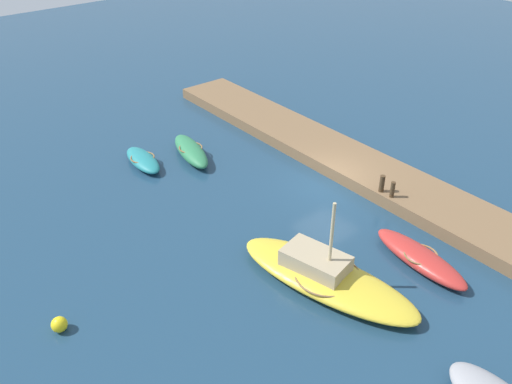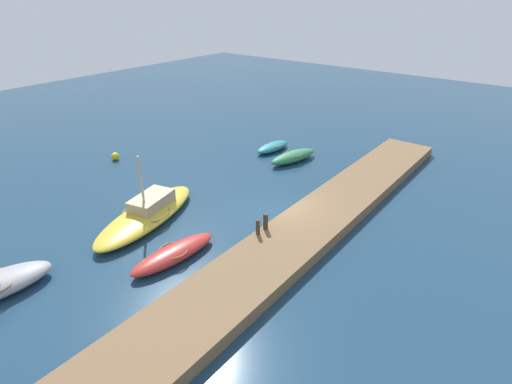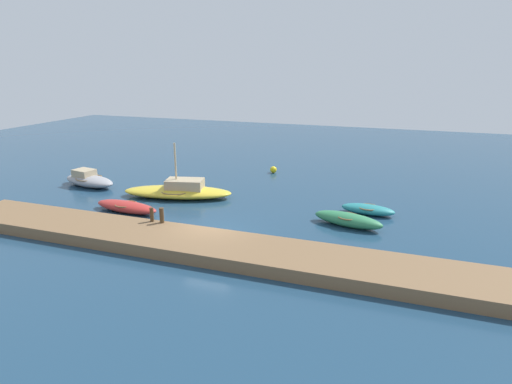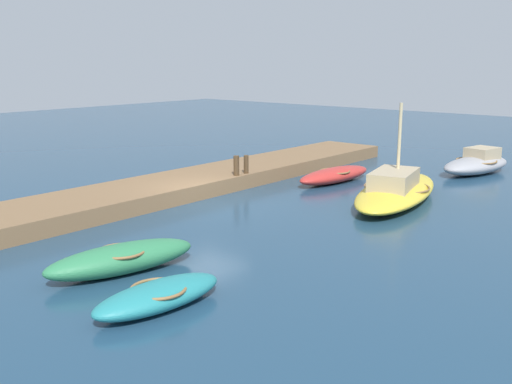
# 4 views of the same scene
# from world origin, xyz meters

# --- Properties ---
(ground_plane) EXTENTS (84.00, 84.00, 0.00)m
(ground_plane) POSITION_xyz_m (0.00, 0.00, 0.00)
(ground_plane) COLOR navy
(dock_platform) EXTENTS (27.13, 3.16, 0.59)m
(dock_platform) POSITION_xyz_m (0.00, -2.09, 0.29)
(dock_platform) COLOR brown
(dock_platform) RESTS_ON ground_plane
(rowboat_red) EXTENTS (4.40, 1.63, 0.63)m
(rowboat_red) POSITION_xyz_m (-6.27, 1.46, 0.32)
(rowboat_red) COLOR #B72D28
(rowboat_red) RESTS_ON ground_plane
(rowboat_green) EXTENTS (4.02, 2.02, 0.73)m
(rowboat_green) POSITION_xyz_m (6.47, 3.51, 0.37)
(rowboat_green) COLOR #2D7A4C
(rowboat_green) RESTS_ON ground_plane
(sailboat_yellow) EXTENTS (7.53, 3.95, 3.62)m
(sailboat_yellow) POSITION_xyz_m (-4.79, 5.09, 0.44)
(sailboat_yellow) COLOR gold
(sailboat_yellow) RESTS_ON ground_plane
(rowboat_teal) EXTENTS (3.19, 1.43, 0.57)m
(rowboat_teal) POSITION_xyz_m (7.30, 5.85, 0.29)
(rowboat_teal) COLOR teal
(rowboat_teal) RESTS_ON ground_plane
(mooring_post_west) EXTENTS (0.20, 0.20, 0.75)m
(mooring_post_west) POSITION_xyz_m (-3.05, -0.76, 0.96)
(mooring_post_west) COLOR #47331E
(mooring_post_west) RESTS_ON dock_platform
(mooring_post_mid_west) EXTENTS (0.23, 0.23, 0.80)m
(mooring_post_mid_west) POSITION_xyz_m (-2.46, -0.76, 0.99)
(mooring_post_mid_west) COLOR #47331E
(mooring_post_mid_west) RESTS_ON dock_platform
(marker_buoy) EXTENTS (0.54, 0.54, 0.54)m
(marker_buoy) POSITION_xyz_m (-0.87, 13.47, 0.27)
(marker_buoy) COLOR yellow
(marker_buoy) RESTS_ON ground_plane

